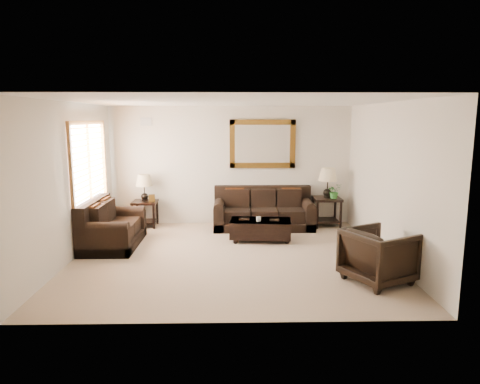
{
  "coord_description": "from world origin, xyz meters",
  "views": [
    {
      "loc": [
        0.01,
        -7.29,
        2.42
      ],
      "look_at": [
        0.17,
        0.6,
        1.06
      ],
      "focal_mm": 32.0,
      "sensor_mm": 36.0,
      "label": 1
    }
  ],
  "objects_px": {
    "loveseat": "(110,229)",
    "end_table_right": "(327,188)",
    "coffee_table": "(260,228)",
    "armchair": "(379,253)",
    "end_table_left": "(145,193)",
    "sofa": "(263,213)"
  },
  "relations": [
    {
      "from": "armchair",
      "to": "end_table_right",
      "type": "bearing_deg",
      "value": -26.96
    },
    {
      "from": "sofa",
      "to": "end_table_left",
      "type": "height_order",
      "value": "end_table_left"
    },
    {
      "from": "sofa",
      "to": "coffee_table",
      "type": "height_order",
      "value": "sofa"
    },
    {
      "from": "end_table_right",
      "to": "coffee_table",
      "type": "height_order",
      "value": "end_table_right"
    },
    {
      "from": "end_table_right",
      "to": "armchair",
      "type": "distance_m",
      "value": 3.42
    },
    {
      "from": "end_table_left",
      "to": "coffee_table",
      "type": "height_order",
      "value": "end_table_left"
    },
    {
      "from": "loveseat",
      "to": "sofa",
      "type": "bearing_deg",
      "value": -65.78
    },
    {
      "from": "loveseat",
      "to": "end_table_left",
      "type": "relative_size",
      "value": 1.34
    },
    {
      "from": "coffee_table",
      "to": "armchair",
      "type": "height_order",
      "value": "armchair"
    },
    {
      "from": "sofa",
      "to": "armchair",
      "type": "height_order",
      "value": "sofa"
    },
    {
      "from": "sofa",
      "to": "loveseat",
      "type": "bearing_deg",
      "value": -155.78
    },
    {
      "from": "coffee_table",
      "to": "end_table_right",
      "type": "bearing_deg",
      "value": 41.09
    },
    {
      "from": "loveseat",
      "to": "armchair",
      "type": "distance_m",
      "value": 4.91
    },
    {
      "from": "end_table_left",
      "to": "end_table_right",
      "type": "bearing_deg",
      "value": -0.42
    },
    {
      "from": "end_table_right",
      "to": "coffee_table",
      "type": "bearing_deg",
      "value": -144.48
    },
    {
      "from": "loveseat",
      "to": "end_table_right",
      "type": "bearing_deg",
      "value": -71.99
    },
    {
      "from": "end_table_left",
      "to": "armchair",
      "type": "height_order",
      "value": "end_table_left"
    },
    {
      "from": "sofa",
      "to": "end_table_right",
      "type": "height_order",
      "value": "end_table_right"
    },
    {
      "from": "end_table_left",
      "to": "end_table_right",
      "type": "distance_m",
      "value": 4.11
    },
    {
      "from": "end_table_right",
      "to": "armchair",
      "type": "relative_size",
      "value": 1.49
    },
    {
      "from": "sofa",
      "to": "coffee_table",
      "type": "distance_m",
      "value": 1.05
    },
    {
      "from": "loveseat",
      "to": "armchair",
      "type": "relative_size",
      "value": 1.79
    }
  ]
}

